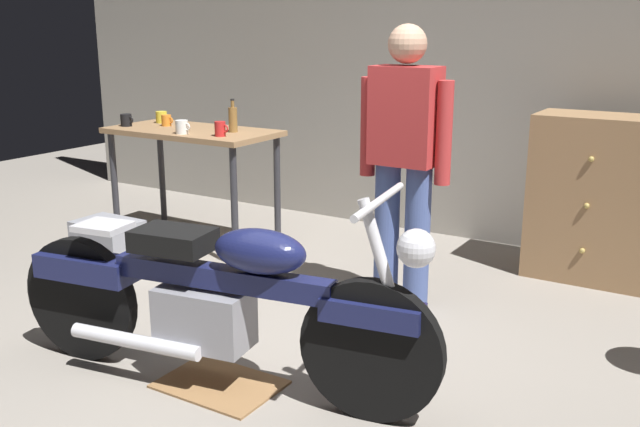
{
  "coord_description": "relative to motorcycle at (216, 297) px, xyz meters",
  "views": [
    {
      "loc": [
        2.0,
        -2.57,
        1.68
      ],
      "look_at": [
        -0.02,
        0.7,
        0.65
      ],
      "focal_mm": 40.28,
      "sensor_mm": 36.0,
      "label": 1
    }
  ],
  "objects": [
    {
      "name": "mug_white_ceramic",
      "position": [
        -1.5,
        1.46,
        0.5
      ],
      "size": [
        0.12,
        0.09,
        0.1
      ],
      "color": "white",
      "rests_on": "workbench"
    },
    {
      "name": "mug_black_matte",
      "position": [
        -2.13,
        1.53,
        0.5
      ],
      "size": [
        0.12,
        0.08,
        0.09
      ],
      "color": "black",
      "rests_on": "workbench"
    },
    {
      "name": "mug_red_diner",
      "position": [
        -1.19,
        1.52,
        0.5
      ],
      "size": [
        0.11,
        0.08,
        0.1
      ],
      "color": "red",
      "rests_on": "workbench"
    },
    {
      "name": "mug_yellow_tall",
      "position": [
        -2.04,
        1.82,
        0.5
      ],
      "size": [
        0.12,
        0.09,
        0.09
      ],
      "color": "yellow",
      "rests_on": "workbench"
    },
    {
      "name": "mug_orange_travel",
      "position": [
        -1.88,
        1.71,
        0.49
      ],
      "size": [
        0.11,
        0.07,
        0.09
      ],
      "color": "orange",
      "rests_on": "workbench"
    },
    {
      "name": "ground_plane",
      "position": [
        0.03,
        0.19,
        -0.45
      ],
      "size": [
        12.0,
        12.0,
        0.0
      ],
      "primitive_type": "plane",
      "color": "gray"
    },
    {
      "name": "back_wall",
      "position": [
        0.03,
        2.99,
        1.1
      ],
      "size": [
        8.0,
        0.12,
        3.1
      ],
      "primitive_type": "cube",
      "color": "gray",
      "rests_on": "ground_plane"
    },
    {
      "name": "workbench",
      "position": [
        -1.6,
        1.68,
        0.34
      ],
      "size": [
        1.3,
        0.64,
        0.9
      ],
      "color": "#99724C",
      "rests_on": "ground_plane"
    },
    {
      "name": "storage_bin",
      "position": [
        -1.75,
        0.93,
        -0.28
      ],
      "size": [
        0.44,
        0.32,
        0.34
      ],
      "primitive_type": "cube",
      "color": "gray",
      "rests_on": "ground_plane"
    },
    {
      "name": "drip_tray",
      "position": [
        0.0,
        0.0,
        -0.44
      ],
      "size": [
        0.56,
        0.4,
        0.01
      ],
      "primitive_type": "cube",
      "color": "olive",
      "rests_on": "ground_plane"
    },
    {
      "name": "wooden_dresser",
      "position": [
        1.16,
        2.49,
        0.1
      ],
      "size": [
        0.8,
        0.47,
        1.1
      ],
      "color": "#99724C",
      "rests_on": "ground_plane"
    },
    {
      "name": "motorcycle",
      "position": [
        0.0,
        0.0,
        0.0
      ],
      "size": [
        2.17,
        0.71,
        1.0
      ],
      "rotation": [
        0.0,
        0.0,
        0.16
      ],
      "color": "black",
      "rests_on": "ground_plane"
    },
    {
      "name": "bottle",
      "position": [
        -1.24,
        1.72,
        0.55
      ],
      "size": [
        0.06,
        0.06,
        0.24
      ],
      "color": "olive",
      "rests_on": "workbench"
    },
    {
      "name": "person_standing",
      "position": [
        0.3,
        1.35,
        0.48
      ],
      "size": [
        0.57,
        0.22,
        1.67
      ],
      "rotation": [
        0.0,
        0.0,
        3.13
      ],
      "color": "#495C99",
      "rests_on": "ground_plane"
    }
  ]
}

